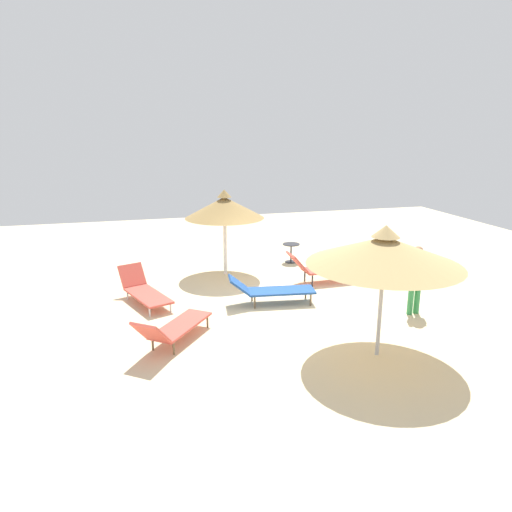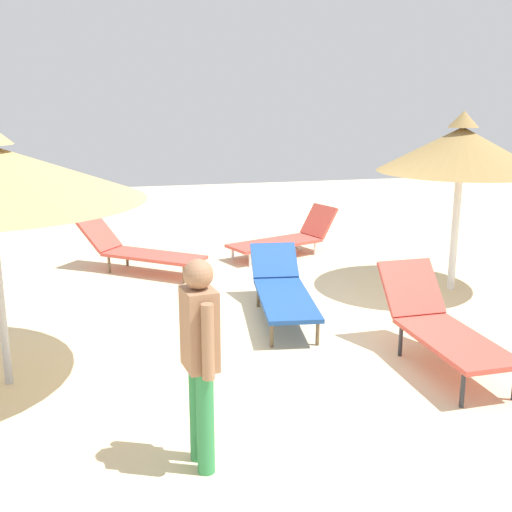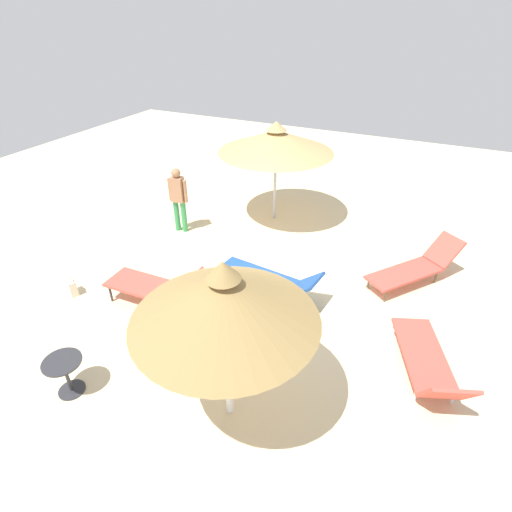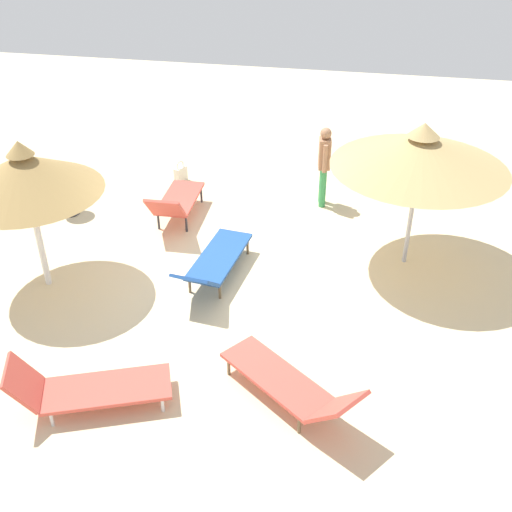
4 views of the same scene
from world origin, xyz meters
The scene contains 7 objects.
ground centered at (0.00, 0.00, -0.05)m, with size 24.00×24.00×0.10m, color beige.
parasol_umbrella_edge centered at (0.81, -2.68, 1.98)m, with size 2.26×2.26×2.49m.
lounge_chair_near_left centered at (0.22, -0.02, 0.37)m, with size 2.15×0.86×0.73m.
lounge_chair_far_right centered at (-1.53, -1.20, 0.45)m, with size 1.88×0.69×0.91m.
lounge_chair_near_right centered at (2.72, 1.63, 0.36)m, with size 1.71×2.00×0.82m.
lounge_chair_back centered at (3.21, -0.92, 0.32)m, with size 1.29×2.04×0.79m.
person_standing_far_left centered at (-2.79, 1.44, 0.92)m, with size 0.48×0.26×1.61m.
Camera 2 is at (-7.06, 2.01, 2.75)m, focal length 44.82 mm.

